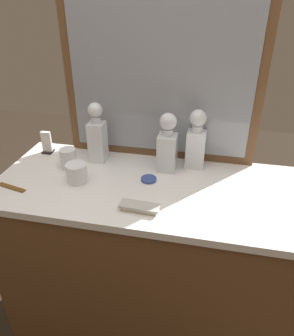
% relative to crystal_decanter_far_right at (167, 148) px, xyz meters
% --- Properties ---
extents(ground_plane, '(6.00, 6.00, 0.00)m').
position_rel_crystal_decanter_far_right_xyz_m(ground_plane, '(-0.06, -0.15, -1.04)').
color(ground_plane, '#2D2319').
extents(dresser, '(1.30, 0.58, 0.93)m').
position_rel_crystal_decanter_far_right_xyz_m(dresser, '(-0.06, -0.15, -0.57)').
color(dresser, brown).
rests_on(dresser, ground_plane).
extents(dresser_mirror, '(0.88, 0.03, 0.79)m').
position_rel_crystal_decanter_far_right_xyz_m(dresser_mirror, '(-0.06, 0.13, 0.29)').
color(dresser_mirror, brown).
rests_on(dresser_mirror, dresser).
extents(crystal_decanter_far_right, '(0.08, 0.08, 0.27)m').
position_rel_crystal_decanter_far_right_xyz_m(crystal_decanter_far_right, '(0.00, 0.00, 0.00)').
color(crystal_decanter_far_right, white).
rests_on(crystal_decanter_far_right, dresser).
extents(crystal_decanter_center, '(0.08, 0.08, 0.27)m').
position_rel_crystal_decanter_far_right_xyz_m(crystal_decanter_center, '(0.12, 0.06, 0.00)').
color(crystal_decanter_center, white).
rests_on(crystal_decanter_center, dresser).
extents(crystal_decanter_rear, '(0.07, 0.07, 0.28)m').
position_rel_crystal_decanter_far_right_xyz_m(crystal_decanter_rear, '(-0.33, 0.02, 0.01)').
color(crystal_decanter_rear, white).
rests_on(crystal_decanter_rear, dresser).
extents(crystal_tumbler_far_left, '(0.07, 0.07, 0.09)m').
position_rel_crystal_decanter_far_right_xyz_m(crystal_tumbler_far_left, '(-0.44, -0.08, -0.07)').
color(crystal_tumbler_far_left, white).
rests_on(crystal_tumbler_far_left, dresser).
extents(crystal_tumbler_front, '(0.09, 0.09, 0.08)m').
position_rel_crystal_decanter_far_right_xyz_m(crystal_tumbler_front, '(-0.35, -0.18, -0.07)').
color(crystal_tumbler_front, white).
rests_on(crystal_tumbler_front, dresser).
extents(silver_brush_center, '(0.15, 0.06, 0.02)m').
position_rel_crystal_decanter_far_right_xyz_m(silver_brush_center, '(-0.05, -0.32, -0.09)').
color(silver_brush_center, '#B7A88C').
rests_on(silver_brush_center, dresser).
extents(porcelain_dish, '(0.07, 0.07, 0.01)m').
position_rel_crystal_decanter_far_right_xyz_m(porcelain_dish, '(-0.06, -0.11, -0.10)').
color(porcelain_dish, '#33478C').
rests_on(porcelain_dish, dresser).
extents(tortoiseshell_comb, '(0.14, 0.05, 0.01)m').
position_rel_crystal_decanter_far_right_xyz_m(tortoiseshell_comb, '(-0.60, -0.29, -0.10)').
color(tortoiseshell_comb, brown).
rests_on(tortoiseshell_comb, dresser).
extents(napkin_holder, '(0.05, 0.05, 0.11)m').
position_rel_crystal_decanter_far_right_xyz_m(napkin_holder, '(-0.61, 0.04, -0.06)').
color(napkin_holder, black).
rests_on(napkin_holder, dresser).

